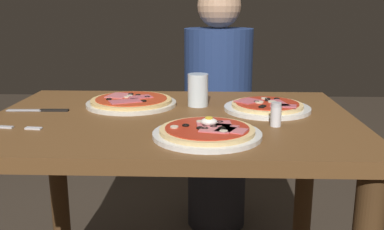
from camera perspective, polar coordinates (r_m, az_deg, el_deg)
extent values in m
cube|color=brown|center=(1.33, -2.57, -0.93)|extent=(1.10, 0.78, 0.04)
cylinder|color=#4A3018|center=(1.86, -17.00, -9.38)|extent=(0.07, 0.07, 0.72)
cylinder|color=#4A3018|center=(1.81, 14.40, -9.97)|extent=(0.07, 0.07, 0.72)
cylinder|color=white|center=(1.11, 1.98, -2.57)|extent=(0.28, 0.28, 0.01)
cylinder|color=#E5C17F|center=(1.11, 1.99, -2.02)|extent=(0.24, 0.24, 0.01)
cylinder|color=#B72D19|center=(1.11, 1.99, -1.70)|extent=(0.21, 0.21, 0.00)
torus|color=black|center=(1.15, 3.65, -0.93)|extent=(0.02, 0.02, 0.00)
torus|color=black|center=(1.09, 1.69, -1.76)|extent=(0.02, 0.02, 0.00)
torus|color=black|center=(1.11, 2.85, -1.52)|extent=(0.02, 0.02, 0.00)
torus|color=black|center=(1.10, 3.91, -1.71)|extent=(0.02, 0.02, 0.00)
torus|color=black|center=(1.12, -0.83, -1.35)|extent=(0.02, 0.02, 0.00)
torus|color=black|center=(1.10, 1.05, -1.71)|extent=(0.02, 0.02, 0.00)
cube|color=#D16B70|center=(1.09, 4.59, -1.80)|extent=(0.07, 0.08, 0.00)
cube|color=#D16B70|center=(1.14, 2.88, -1.12)|extent=(0.09, 0.06, 0.00)
cube|color=#D16B70|center=(1.10, 3.03, -1.71)|extent=(0.08, 0.10, 0.00)
cube|color=#D16B70|center=(1.08, 5.32, -1.98)|extent=(0.08, 0.07, 0.00)
cylinder|color=beige|center=(1.15, 1.22, -0.89)|extent=(0.03, 0.03, 0.00)
cylinder|color=beige|center=(1.11, -2.33, -1.56)|extent=(0.02, 0.02, 0.00)
cylinder|color=beige|center=(1.14, 2.87, -1.09)|extent=(0.02, 0.02, 0.00)
cylinder|color=beige|center=(1.07, 4.16, -2.15)|extent=(0.02, 0.02, 0.00)
ellipsoid|color=white|center=(1.12, 2.22, -0.89)|extent=(0.04, 0.03, 0.02)
cylinder|color=yellow|center=(1.12, 2.23, -0.39)|extent=(0.02, 0.02, 0.00)
cylinder|color=white|center=(1.41, 9.79, 0.85)|extent=(0.28, 0.28, 0.01)
cylinder|color=#E5C17F|center=(1.41, 9.81, 1.28)|extent=(0.23, 0.23, 0.01)
cylinder|color=#B72D19|center=(1.41, 9.82, 1.54)|extent=(0.20, 0.20, 0.00)
torus|color=black|center=(1.46, 9.85, 2.10)|extent=(0.02, 0.02, 0.00)
torus|color=black|center=(1.41, 8.44, 1.73)|extent=(0.02, 0.02, 0.00)
torus|color=black|center=(1.34, 9.07, 1.05)|extent=(0.02, 0.02, 0.00)
torus|color=black|center=(1.35, 9.31, 1.18)|extent=(0.02, 0.02, 0.00)
torus|color=black|center=(1.47, 11.02, 2.10)|extent=(0.02, 0.02, 0.00)
torus|color=black|center=(1.44, 9.84, 1.92)|extent=(0.02, 0.02, 0.00)
cube|color=#C65B66|center=(1.41, 11.21, 1.56)|extent=(0.06, 0.10, 0.00)
cube|color=#C65B66|center=(1.42, 7.39, 1.84)|extent=(0.10, 0.10, 0.00)
cube|color=#C65B66|center=(1.37, 11.85, 1.19)|extent=(0.09, 0.06, 0.00)
cylinder|color=beige|center=(1.46, 9.41, 2.15)|extent=(0.02, 0.02, 0.00)
cylinder|color=beige|center=(1.42, 10.45, 1.72)|extent=(0.03, 0.03, 0.00)
cylinder|color=beige|center=(1.40, 8.77, 1.67)|extent=(0.03, 0.03, 0.00)
cylinder|color=silver|center=(1.48, -7.91, 1.49)|extent=(0.30, 0.30, 0.01)
cylinder|color=#DBB26B|center=(1.47, -7.93, 1.90)|extent=(0.27, 0.27, 0.01)
cylinder|color=red|center=(1.47, -7.93, 2.15)|extent=(0.24, 0.24, 0.00)
torus|color=black|center=(1.51, -7.06, 2.60)|extent=(0.02, 0.02, 0.00)
torus|color=black|center=(1.46, -10.81, 2.06)|extent=(0.02, 0.02, 0.00)
torus|color=black|center=(1.41, -6.34, 1.85)|extent=(0.02, 0.02, 0.00)
torus|color=black|center=(1.53, -8.01, 2.75)|extent=(0.02, 0.02, 0.00)
torus|color=black|center=(1.47, -5.86, 2.36)|extent=(0.02, 0.02, 0.00)
torus|color=black|center=(1.51, -8.07, 2.57)|extent=(0.02, 0.02, 0.00)
cube|color=#C65B66|center=(1.48, -6.85, 2.36)|extent=(0.09, 0.08, 0.00)
cube|color=#C65B66|center=(1.42, -8.73, 1.79)|extent=(0.11, 0.09, 0.00)
cube|color=#D16B70|center=(1.52, -9.55, 2.54)|extent=(0.09, 0.10, 0.00)
cylinder|color=beige|center=(1.50, -8.14, 2.52)|extent=(0.02, 0.02, 0.00)
cylinder|color=beige|center=(1.48, -8.55, 2.33)|extent=(0.02, 0.02, 0.00)
cylinder|color=silver|center=(1.45, 0.78, 3.28)|extent=(0.07, 0.07, 0.11)
cylinder|color=silver|center=(1.45, 0.78, 2.33)|extent=(0.06, 0.06, 0.06)
cube|color=silver|center=(1.31, -23.77, -1.43)|extent=(0.08, 0.02, 0.00)
cube|color=silver|center=(1.25, -20.15, -1.72)|extent=(0.04, 0.01, 0.00)
cube|color=silver|center=(1.26, -20.05, -1.67)|extent=(0.04, 0.01, 0.00)
cube|color=silver|center=(1.26, -19.96, -1.62)|extent=(0.04, 0.01, 0.00)
cube|color=silver|center=(1.26, -19.86, -1.56)|extent=(0.04, 0.01, 0.00)
cube|color=silver|center=(1.48, -21.06, 0.59)|extent=(0.11, 0.02, 0.00)
cube|color=black|center=(1.45, -17.56, 0.59)|extent=(0.09, 0.02, 0.01)
cylinder|color=white|center=(1.23, 10.91, -0.19)|extent=(0.03, 0.03, 0.05)
cylinder|color=silver|center=(1.22, 10.98, 1.33)|extent=(0.03, 0.03, 0.01)
cylinder|color=black|center=(2.22, 3.24, -8.52)|extent=(0.29, 0.29, 0.46)
cylinder|color=navy|center=(2.08, 3.42, 4.05)|extent=(0.32, 0.32, 0.52)
sphere|color=tan|center=(2.05, 3.58, 14.03)|extent=(0.20, 0.20, 0.20)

